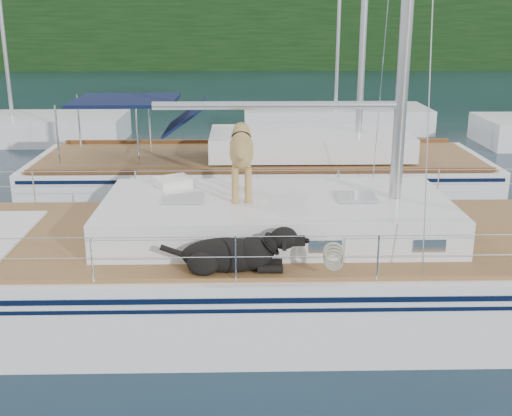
{
  "coord_description": "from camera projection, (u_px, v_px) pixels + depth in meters",
  "views": [
    {
      "loc": [
        0.29,
        -9.28,
        4.49
      ],
      "look_at": [
        0.5,
        0.2,
        1.6
      ],
      "focal_mm": 45.0,
      "sensor_mm": 36.0,
      "label": 1
    }
  ],
  "objects": [
    {
      "name": "ground",
      "position": [
        225.0,
        308.0,
        10.18
      ],
      "size": [
        120.0,
        120.0,
        0.0
      ],
      "primitive_type": "plane",
      "color": "black",
      "rests_on": "ground"
    },
    {
      "name": "bg_boat_west",
      "position": [
        14.0,
        129.0,
        23.27
      ],
      "size": [
        8.0,
        3.0,
        11.65
      ],
      "color": "white",
      "rests_on": "ground"
    },
    {
      "name": "tree_line",
      "position": [
        238.0,
        32.0,
        52.34
      ],
      "size": [
        90.0,
        3.0,
        6.0
      ],
      "primitive_type": "cube",
      "color": "black",
      "rests_on": "ground"
    },
    {
      "name": "bg_boat_center",
      "position": [
        335.0,
        119.0,
        25.43
      ],
      "size": [
        7.2,
        3.0,
        11.65
      ],
      "color": "white",
      "rests_on": "ground"
    },
    {
      "name": "shore_bank",
      "position": [
        238.0,
        61.0,
        54.19
      ],
      "size": [
        92.0,
        1.0,
        1.2
      ],
      "primitive_type": "cube",
      "color": "#595147",
      "rests_on": "ground"
    },
    {
      "name": "main_sailboat",
      "position": [
        230.0,
        268.0,
        9.97
      ],
      "size": [
        12.0,
        3.8,
        14.01
      ],
      "color": "white",
      "rests_on": "ground"
    },
    {
      "name": "neighbor_sailboat",
      "position": [
        264.0,
        176.0,
        15.85
      ],
      "size": [
        11.0,
        3.5,
        13.3
      ],
      "color": "white",
      "rests_on": "ground"
    }
  ]
}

